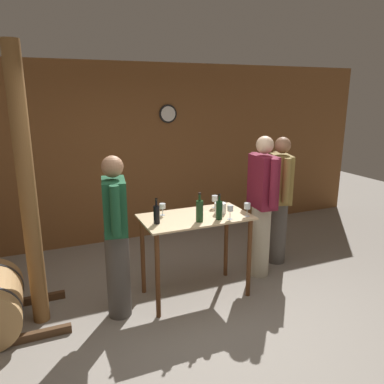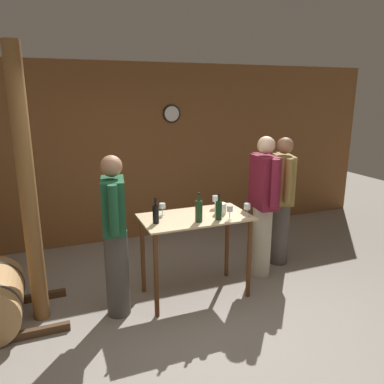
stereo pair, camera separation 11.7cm
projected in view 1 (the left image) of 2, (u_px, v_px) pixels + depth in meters
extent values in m
plane|color=gray|center=(213.00, 334.00, 3.61)|extent=(14.00, 14.00, 0.00)
cube|color=brown|center=(134.00, 154.00, 5.73)|extent=(8.40, 0.05, 2.70)
cylinder|color=black|center=(168.00, 114.00, 5.75)|extent=(0.28, 0.03, 0.28)
cylinder|color=white|center=(168.00, 114.00, 5.74)|extent=(0.23, 0.01, 0.23)
cube|color=#D1B284|center=(196.00, 217.00, 4.10)|extent=(1.19, 0.66, 0.02)
cylinder|color=#593319|center=(158.00, 276.00, 3.77)|extent=(0.05, 0.05, 0.93)
cylinder|color=#593319|center=(249.00, 258.00, 4.18)|extent=(0.05, 0.05, 0.93)
cylinder|color=#593319|center=(143.00, 255.00, 4.25)|extent=(0.05, 0.05, 0.93)
cylinder|color=#593319|center=(226.00, 241.00, 4.66)|extent=(0.05, 0.05, 0.93)
cylinder|color=brown|center=(27.00, 192.00, 3.50)|extent=(0.16, 0.16, 2.70)
cylinder|color=black|center=(157.00, 215.00, 3.84)|extent=(0.07, 0.07, 0.19)
cylinder|color=black|center=(156.00, 202.00, 3.81)|extent=(0.02, 0.02, 0.08)
cylinder|color=black|center=(156.00, 199.00, 3.80)|extent=(0.03, 0.03, 0.02)
cylinder|color=#193819|center=(200.00, 211.00, 3.89)|extent=(0.08, 0.08, 0.23)
cylinder|color=#193819|center=(200.00, 197.00, 3.85)|extent=(0.02, 0.02, 0.09)
cylinder|color=black|center=(200.00, 194.00, 3.85)|extent=(0.03, 0.03, 0.02)
cylinder|color=black|center=(219.00, 210.00, 3.97)|extent=(0.07, 0.07, 0.20)
cylinder|color=black|center=(219.00, 198.00, 3.93)|extent=(0.02, 0.02, 0.08)
cylinder|color=black|center=(219.00, 195.00, 3.92)|extent=(0.03, 0.03, 0.02)
cylinder|color=silver|center=(163.00, 215.00, 4.13)|extent=(0.06, 0.06, 0.00)
cylinder|color=silver|center=(163.00, 212.00, 4.12)|extent=(0.01, 0.01, 0.07)
cylinder|color=silver|center=(162.00, 206.00, 4.10)|extent=(0.07, 0.07, 0.06)
cylinder|color=silver|center=(230.00, 219.00, 3.99)|extent=(0.06, 0.06, 0.00)
cylinder|color=silver|center=(230.00, 215.00, 3.98)|extent=(0.01, 0.01, 0.09)
cylinder|color=silver|center=(230.00, 208.00, 3.96)|extent=(0.06, 0.06, 0.06)
cylinder|color=silver|center=(215.00, 207.00, 4.40)|extent=(0.06, 0.06, 0.00)
cylinder|color=silver|center=(215.00, 204.00, 4.39)|extent=(0.01, 0.01, 0.07)
cylinder|color=silver|center=(215.00, 198.00, 4.37)|extent=(0.07, 0.07, 0.07)
cylinder|color=silver|center=(247.00, 216.00, 4.09)|extent=(0.06, 0.06, 0.00)
cylinder|color=silver|center=(247.00, 212.00, 4.08)|extent=(0.01, 0.01, 0.08)
cylinder|color=silver|center=(247.00, 206.00, 4.06)|extent=(0.07, 0.07, 0.06)
cylinder|color=white|center=(220.00, 208.00, 4.18)|extent=(0.13, 0.13, 0.12)
cylinder|color=#4C4742|center=(118.00, 274.00, 3.82)|extent=(0.24, 0.24, 0.92)
cube|color=#194C2D|center=(115.00, 206.00, 3.63)|extent=(0.29, 0.43, 0.53)
sphere|color=#9E7051|center=(112.00, 167.00, 3.53)|extent=(0.21, 0.21, 0.21)
cylinder|color=#194C2D|center=(115.00, 211.00, 3.39)|extent=(0.09, 0.09, 0.48)
cylinder|color=#194C2D|center=(114.00, 197.00, 3.86)|extent=(0.09, 0.09, 0.48)
cylinder|color=#B7AD93|center=(260.00, 241.00, 4.69)|extent=(0.24, 0.24, 0.90)
cube|color=maroon|center=(263.00, 182.00, 4.49)|extent=(0.25, 0.42, 0.63)
sphere|color=beige|center=(265.00, 145.00, 4.38)|extent=(0.21, 0.21, 0.21)
cylinder|color=maroon|center=(253.00, 175.00, 4.72)|extent=(0.09, 0.09, 0.57)
cylinder|color=maroon|center=(274.00, 184.00, 4.26)|extent=(0.09, 0.09, 0.57)
cylinder|color=#4C4742|center=(277.00, 232.00, 5.07)|extent=(0.24, 0.24, 0.86)
cube|color=olive|center=(281.00, 179.00, 4.88)|extent=(0.34, 0.45, 0.63)
sphere|color=#9E7051|center=(283.00, 145.00, 4.77)|extent=(0.21, 0.21, 0.21)
cylinder|color=olive|center=(276.00, 172.00, 5.11)|extent=(0.09, 0.09, 0.56)
cylinder|color=olive|center=(287.00, 181.00, 4.63)|extent=(0.09, 0.09, 0.56)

